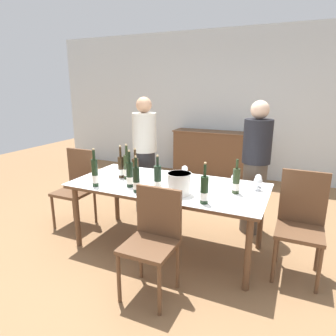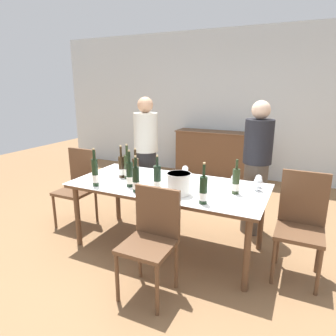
{
  "view_description": "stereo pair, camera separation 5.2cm",
  "coord_description": "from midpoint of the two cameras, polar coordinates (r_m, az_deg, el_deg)",
  "views": [
    {
      "loc": [
        1.26,
        -2.77,
        1.76
      ],
      "look_at": [
        0.0,
        0.0,
        0.93
      ],
      "focal_mm": 32.0,
      "sensor_mm": 36.0,
      "label": 1
    },
    {
      "loc": [
        1.3,
        -2.75,
        1.76
      ],
      "look_at": [
        0.0,
        0.0,
        0.93
      ],
      "focal_mm": 32.0,
      "sensor_mm": 36.0,
      "label": 2
    }
  ],
  "objects": [
    {
      "name": "ground_plane",
      "position": [
        3.52,
        -0.44,
        -14.71
      ],
      "size": [
        12.0,
        12.0,
        0.0
      ],
      "primitive_type": "plane",
      "color": "olive"
    },
    {
      "name": "back_wall",
      "position": [
        6.03,
        12.35,
        11.58
      ],
      "size": [
        8.0,
        0.1,
        2.8
      ],
      "color": "silver",
      "rests_on": "ground_plane"
    },
    {
      "name": "dining_table",
      "position": [
        3.23,
        -0.47,
        -4.15
      ],
      "size": [
        2.07,
        0.97,
        0.75
      ],
      "color": "brown",
      "rests_on": "ground_plane"
    },
    {
      "name": "wine_bottle_4",
      "position": [
        2.98,
        12.35,
        -2.55
      ],
      "size": [
        0.07,
        0.07,
        0.34
      ],
      "color": "#28381E",
      "rests_on": "dining_table"
    },
    {
      "name": "wine_glass_3",
      "position": [
        3.63,
        -8.24,
        0.59
      ],
      "size": [
        0.07,
        0.07,
        0.14
      ],
      "color": "white",
      "rests_on": "dining_table"
    },
    {
      "name": "wine_bottle_1",
      "position": [
        3.39,
        -8.25,
        0.13
      ],
      "size": [
        0.08,
        0.08,
        0.4
      ],
      "color": "#28381E",
      "rests_on": "dining_table"
    },
    {
      "name": "wine_bottle_6",
      "position": [
        2.96,
        -2.54,
        -2.17
      ],
      "size": [
        0.08,
        0.08,
        0.37
      ],
      "color": "#1E3323",
      "rests_on": "dining_table"
    },
    {
      "name": "wine_bottle_7",
      "position": [
        2.68,
        6.37,
        -4.27
      ],
      "size": [
        0.07,
        0.07,
        0.38
      ],
      "color": "black",
      "rests_on": "dining_table"
    },
    {
      "name": "person_guest_left",
      "position": [
        3.71,
        15.91,
        -0.15
      ],
      "size": [
        0.33,
        0.33,
        1.61
      ],
      "color": "#51473D",
      "rests_on": "ground_plane"
    },
    {
      "name": "wine_bottle_0",
      "position": [
        3.44,
        -9.39,
        0.11
      ],
      "size": [
        0.07,
        0.07,
        0.38
      ],
      "color": "#332314",
      "rests_on": "dining_table"
    },
    {
      "name": "wine_bottle_8",
      "position": [
        3.2,
        -14.21,
        -0.97
      ],
      "size": [
        0.07,
        0.07,
        0.4
      ],
      "color": "black",
      "rests_on": "dining_table"
    },
    {
      "name": "person_host",
      "position": [
        4.19,
        -4.78,
        2.25
      ],
      "size": [
        0.33,
        0.33,
        1.62
      ],
      "color": "#262628",
      "rests_on": "ground_plane"
    },
    {
      "name": "chair_near_front",
      "position": [
        2.62,
        -3.38,
        -12.46
      ],
      "size": [
        0.42,
        0.42,
        0.93
      ],
      "color": "brown",
      "rests_on": "ground_plane"
    },
    {
      "name": "wine_glass_4",
      "position": [
        3.23,
        16.39,
        -1.88
      ],
      "size": [
        0.07,
        0.07,
        0.14
      ],
      "color": "white",
      "rests_on": "dining_table"
    },
    {
      "name": "sideboard_cabinet",
      "position": [
        5.95,
        8.54,
        2.54
      ],
      "size": [
        1.62,
        0.46,
        0.92
      ],
      "color": "brown",
      "rests_on": "ground_plane"
    },
    {
      "name": "chair_right_end",
      "position": [
        3.09,
        23.57,
        -8.71
      ],
      "size": [
        0.42,
        0.42,
        1.0
      ],
      "color": "brown",
      "rests_on": "ground_plane"
    },
    {
      "name": "ice_bucket",
      "position": [
        2.89,
        1.66,
        -2.89
      ],
      "size": [
        0.24,
        0.24,
        0.21
      ],
      "color": "white",
      "rests_on": "dining_table"
    },
    {
      "name": "chair_left_end",
      "position": [
        4.05,
        -17.23,
        -2.7
      ],
      "size": [
        0.42,
        0.42,
        0.98
      ],
      "color": "brown",
      "rests_on": "ground_plane"
    },
    {
      "name": "wine_glass_1",
      "position": [
        3.16,
        12.06,
        -1.93
      ],
      "size": [
        0.07,
        0.07,
        0.14
      ],
      "color": "white",
      "rests_on": "dining_table"
    },
    {
      "name": "wine_bottle_3",
      "position": [
        3.12,
        -7.77,
        -1.33
      ],
      "size": [
        0.07,
        0.07,
        0.39
      ],
      "color": "black",
      "rests_on": "dining_table"
    },
    {
      "name": "wine_glass_0",
      "position": [
        3.46,
        2.78,
        -0.2
      ],
      "size": [
        0.07,
        0.07,
        0.13
      ],
      "color": "white",
      "rests_on": "dining_table"
    },
    {
      "name": "wine_bottle_2",
      "position": [
        2.95,
        -6.56,
        -2.29
      ],
      "size": [
        0.07,
        0.07,
        0.37
      ],
      "color": "black",
      "rests_on": "dining_table"
    },
    {
      "name": "wine_bottle_5",
      "position": [
        3.32,
        -6.68,
        -0.41
      ],
      "size": [
        0.08,
        0.08,
        0.37
      ],
      "color": "#332314",
      "rests_on": "dining_table"
    },
    {
      "name": "wine_glass_2",
      "position": [
        3.12,
        16.33,
        -2.46
      ],
      "size": [
        0.09,
        0.09,
        0.14
      ],
      "color": "white",
      "rests_on": "dining_table"
    }
  ]
}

